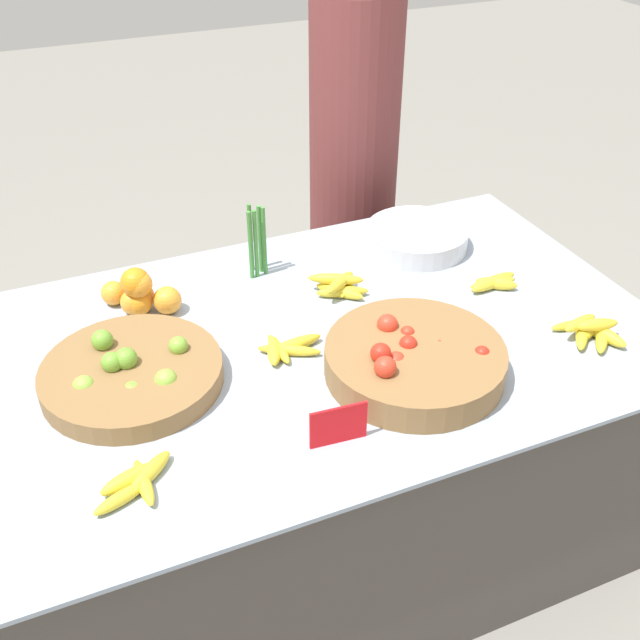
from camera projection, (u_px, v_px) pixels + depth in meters
The scene contains 14 objects.
ground_plane at pixel (320, 525), 2.33m from camera, with size 12.00×12.00×0.00m, color gray.
market_table at pixel (320, 440), 2.12m from camera, with size 1.74×1.08×0.73m.
lime_bowl at pixel (132, 373), 1.75m from camera, with size 0.42×0.42×0.10m.
tomato_basket at pixel (413, 360), 1.77m from camera, with size 0.43×0.43×0.12m.
orange_pile at pixel (140, 294), 1.98m from camera, with size 0.20×0.17×0.13m.
metal_bowl at pixel (417, 237), 2.28m from camera, with size 0.31×0.31×0.06m.
price_sign at pixel (338, 425), 1.57m from camera, with size 0.13×0.02×0.10m.
veg_bundle at pixel (256, 242), 2.11m from camera, with size 0.06×0.05×0.21m.
banana_bunch_front_left at pixel (285, 348), 1.85m from camera, with size 0.17×0.13×0.03m.
banana_bunch_middle_left at pixel (591, 330), 1.90m from camera, with size 0.15×0.16×0.06m.
banana_bunch_middle_right at pixel (493, 283), 2.09m from camera, with size 0.16×0.10×0.04m.
banana_bunch_back_center at pixel (136, 481), 1.49m from camera, with size 0.19×0.14×0.04m.
banana_bunch_front_right at pixel (338, 286), 2.07m from camera, with size 0.16×0.17×0.06m.
vendor_person at pixel (353, 181), 2.73m from camera, with size 0.32×0.32×1.54m.
Camera 1 is at (-0.61, -1.42, 1.86)m, focal length 42.00 mm.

